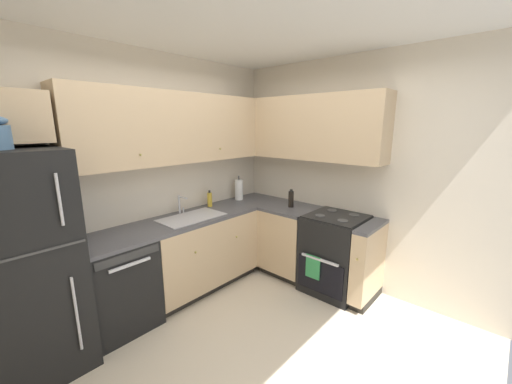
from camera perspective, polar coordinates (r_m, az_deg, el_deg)
ground_plane at (r=2.82m, az=-0.10°, el=-29.55°), size 3.40×3.12×0.02m
wall_back at (r=3.41m, az=-20.37°, el=2.36°), size 3.50×0.05×2.64m
wall_right at (r=3.61m, az=18.58°, el=3.02°), size 0.05×3.22×2.64m
refrigerator at (r=2.83m, az=-39.14°, el=-11.52°), size 0.78×0.71×1.73m
dishwasher at (r=3.20m, az=-25.07°, el=-15.75°), size 0.60×0.63×0.85m
lower_cabinets_back at (r=3.62m, az=-10.65°, el=-11.20°), size 1.33×0.62×0.85m
countertop_back at (r=3.47m, az=-10.95°, el=-4.57°), size 2.54×0.60×0.03m
lower_cabinets_right at (r=3.78m, az=9.16°, el=-10.11°), size 0.62×1.39×0.85m
countertop_right at (r=3.63m, az=9.38°, el=-3.72°), size 0.60×1.39×0.03m
oven_range at (r=3.60m, az=14.89°, el=-11.22°), size 0.68×0.62×1.04m
upper_cabinets_back at (r=3.34m, az=-15.40°, el=11.73°), size 2.22×0.34×0.74m
upper_cabinets_right at (r=3.67m, az=9.33°, el=12.06°), size 0.32×1.94×0.74m
sink at (r=3.38m, az=-12.21°, el=-5.46°), size 0.70×0.40×0.10m
faucet at (r=3.51m, az=-14.28°, el=-2.07°), size 0.07×0.16×0.21m
soap_bottle at (r=3.76m, az=-8.89°, el=-1.40°), size 0.06×0.06×0.21m
paper_towel_roll at (r=4.06m, az=-3.31°, el=0.49°), size 0.11×0.11×0.34m
oil_bottle at (r=3.71m, az=6.75°, el=-1.32°), size 0.07×0.07×0.23m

